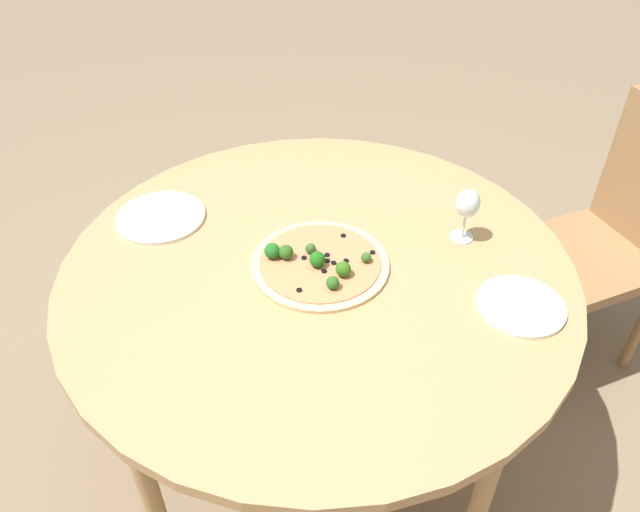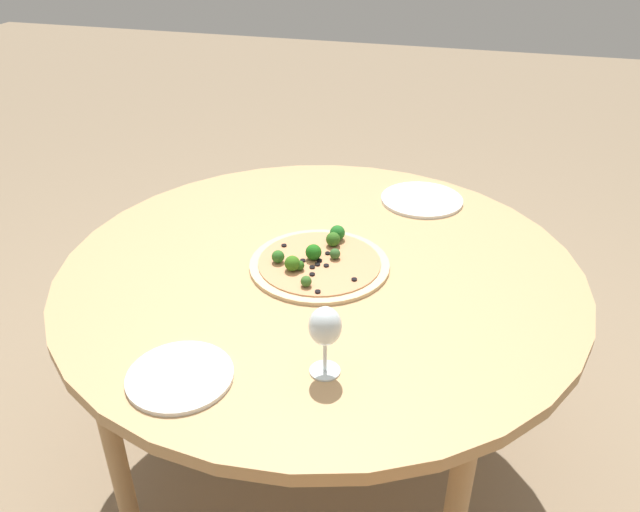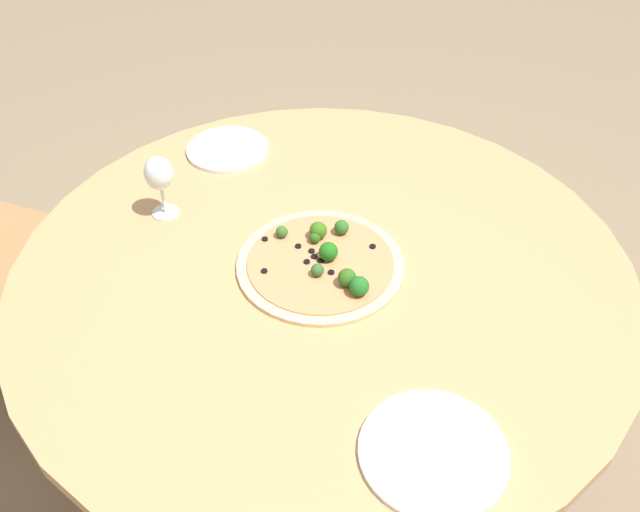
# 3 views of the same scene
# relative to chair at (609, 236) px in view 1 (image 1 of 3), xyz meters

# --- Properties ---
(ground_plane) EXTENTS (12.00, 12.00, 0.00)m
(ground_plane) POSITION_rel_chair_xyz_m (0.96, 0.41, -0.51)
(ground_plane) COLOR #847056
(dining_table) EXTENTS (1.33, 1.33, 0.73)m
(dining_table) POSITION_rel_chair_xyz_m (0.96, 0.41, 0.16)
(dining_table) COLOR tan
(dining_table) RESTS_ON ground_plane
(chair) EXTENTS (0.53, 0.53, 0.94)m
(chair) POSITION_rel_chair_xyz_m (0.00, 0.00, 0.00)
(chair) COLOR #997047
(chair) RESTS_ON ground_plane
(pizza) EXTENTS (0.36, 0.36, 0.06)m
(pizza) POSITION_rel_chair_xyz_m (0.96, 0.41, 0.23)
(pizza) COLOR #DBBC89
(pizza) RESTS_ON dining_table
(wine_glass) EXTENTS (0.07, 0.07, 0.15)m
(wine_glass) POSITION_rel_chair_xyz_m (0.57, 0.29, 0.33)
(wine_glass) COLOR silver
(wine_glass) RESTS_ON dining_table
(plate_near) EXTENTS (0.21, 0.21, 0.01)m
(plate_near) POSITION_rel_chair_xyz_m (0.47, 0.56, 0.22)
(plate_near) COLOR silver
(plate_near) RESTS_ON dining_table
(plate_far) EXTENTS (0.25, 0.25, 0.01)m
(plate_far) POSITION_rel_chair_xyz_m (1.41, 0.21, 0.22)
(plate_far) COLOR silver
(plate_far) RESTS_ON dining_table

